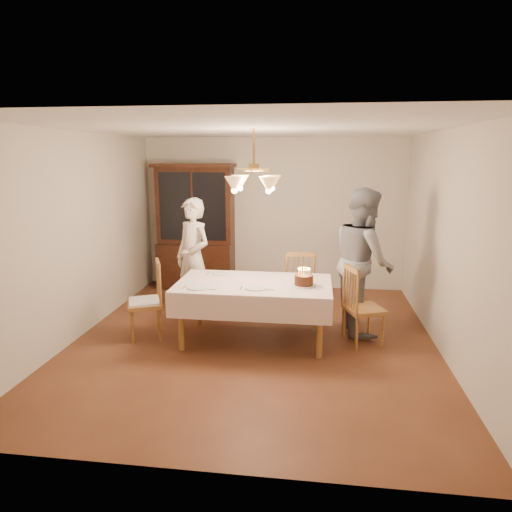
# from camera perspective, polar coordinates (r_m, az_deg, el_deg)

# --- Properties ---
(ground) EXTENTS (5.00, 5.00, 0.00)m
(ground) POSITION_cam_1_polar(r_m,az_deg,el_deg) (5.90, -0.26, -10.44)
(ground) COLOR #552A18
(ground) RESTS_ON ground
(room_shell) EXTENTS (5.00, 5.00, 5.00)m
(room_shell) POSITION_cam_1_polar(r_m,az_deg,el_deg) (5.48, -0.28, 4.98)
(room_shell) COLOR white
(room_shell) RESTS_ON ground
(dining_table) EXTENTS (1.90, 1.10, 0.76)m
(dining_table) POSITION_cam_1_polar(r_m,az_deg,el_deg) (5.67, -0.27, -4.06)
(dining_table) COLOR brown
(dining_table) RESTS_ON ground
(china_hutch) EXTENTS (1.38, 0.54, 2.16)m
(china_hutch) POSITION_cam_1_polar(r_m,az_deg,el_deg) (8.01, -7.55, 3.36)
(china_hutch) COLOR black
(china_hutch) RESTS_ON ground
(chair_far_side) EXTENTS (0.49, 0.48, 1.00)m
(chair_far_side) POSITION_cam_1_polar(r_m,az_deg,el_deg) (6.57, 5.35, -3.96)
(chair_far_side) COLOR brown
(chair_far_side) RESTS_ON ground
(chair_left_end) EXTENTS (0.56, 0.57, 1.00)m
(chair_left_end) POSITION_cam_1_polar(r_m,az_deg,el_deg) (6.00, -13.66, -5.77)
(chair_left_end) COLOR brown
(chair_left_end) RESTS_ON ground
(chair_right_end) EXTENTS (0.55, 0.56, 1.00)m
(chair_right_end) POSITION_cam_1_polar(r_m,az_deg,el_deg) (5.78, 13.23, -6.56)
(chair_right_end) COLOR brown
(chair_right_end) RESTS_ON ground
(elderly_woman) EXTENTS (0.75, 0.70, 1.72)m
(elderly_woman) POSITION_cam_1_polar(r_m,az_deg,el_deg) (6.58, -7.86, -0.26)
(elderly_woman) COLOR white
(elderly_woman) RESTS_ON ground
(adult_in_grey) EXTENTS (0.88, 1.04, 1.90)m
(adult_in_grey) POSITION_cam_1_polar(r_m,az_deg,el_deg) (6.11, 13.26, -0.57)
(adult_in_grey) COLOR slate
(adult_in_grey) RESTS_ON ground
(birthday_cake) EXTENTS (0.30, 0.30, 0.22)m
(birthday_cake) POSITION_cam_1_polar(r_m,az_deg,el_deg) (5.51, 6.00, -3.08)
(birthday_cake) COLOR white
(birthday_cake) RESTS_ON dining_table
(place_setting_near_left) EXTENTS (0.40, 0.25, 0.02)m
(place_setting_near_left) POSITION_cam_1_polar(r_m,az_deg,el_deg) (5.45, -7.13, -3.92)
(place_setting_near_left) COLOR white
(place_setting_near_left) RESTS_ON dining_table
(place_setting_near_right) EXTENTS (0.40, 0.25, 0.02)m
(place_setting_near_right) POSITION_cam_1_polar(r_m,az_deg,el_deg) (5.39, 0.09, -4.01)
(place_setting_near_right) COLOR white
(place_setting_near_right) RESTS_ON dining_table
(place_setting_far_left) EXTENTS (0.37, 0.23, 0.02)m
(place_setting_far_left) POSITION_cam_1_polar(r_m,az_deg,el_deg) (6.06, -4.38, -2.19)
(place_setting_far_left) COLOR white
(place_setting_far_left) RESTS_ON dining_table
(chandelier) EXTENTS (0.62, 0.62, 0.73)m
(chandelier) POSITION_cam_1_polar(r_m,az_deg,el_deg) (5.44, -0.28, 9.12)
(chandelier) COLOR #BF8C3F
(chandelier) RESTS_ON ground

